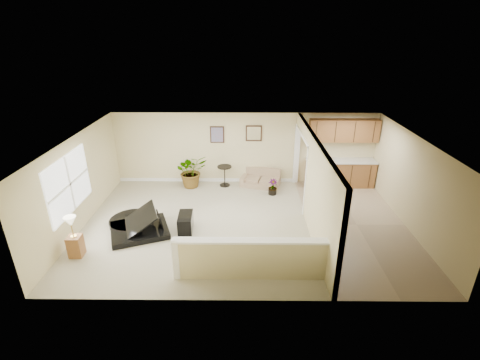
{
  "coord_description": "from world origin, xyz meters",
  "views": [
    {
      "loc": [
        -0.06,
        -8.48,
        5.06
      ],
      "look_at": [
        -0.14,
        0.4,
        1.19
      ],
      "focal_mm": 26.0,
      "sensor_mm": 36.0,
      "label": 1
    }
  ],
  "objects_px": {
    "piano": "(138,211)",
    "palm_plant": "(191,171)",
    "piano_bench": "(186,223)",
    "lamp_stand": "(74,240)",
    "loveseat": "(260,177)",
    "accent_table": "(225,173)",
    "small_plant": "(273,188)"
  },
  "relations": [
    {
      "from": "loveseat",
      "to": "lamp_stand",
      "type": "relative_size",
      "value": 1.41
    },
    {
      "from": "piano_bench",
      "to": "lamp_stand",
      "type": "height_order",
      "value": "lamp_stand"
    },
    {
      "from": "piano_bench",
      "to": "palm_plant",
      "type": "relative_size",
      "value": 0.55
    },
    {
      "from": "loveseat",
      "to": "palm_plant",
      "type": "height_order",
      "value": "palm_plant"
    },
    {
      "from": "palm_plant",
      "to": "small_plant",
      "type": "bearing_deg",
      "value": -12.5
    },
    {
      "from": "loveseat",
      "to": "accent_table",
      "type": "xyz_separation_m",
      "value": [
        -1.24,
        -0.06,
        0.18
      ]
    },
    {
      "from": "accent_table",
      "to": "small_plant",
      "type": "height_order",
      "value": "accent_table"
    },
    {
      "from": "piano_bench",
      "to": "accent_table",
      "type": "xyz_separation_m",
      "value": [
        0.91,
        2.99,
        0.22
      ]
    },
    {
      "from": "loveseat",
      "to": "palm_plant",
      "type": "xyz_separation_m",
      "value": [
        -2.38,
        -0.13,
        0.29
      ]
    },
    {
      "from": "palm_plant",
      "to": "lamp_stand",
      "type": "height_order",
      "value": "palm_plant"
    },
    {
      "from": "piano",
      "to": "small_plant",
      "type": "relative_size",
      "value": 3.87
    },
    {
      "from": "piano_bench",
      "to": "palm_plant",
      "type": "distance_m",
      "value": 2.95
    },
    {
      "from": "piano",
      "to": "piano_bench",
      "type": "relative_size",
      "value": 2.83
    },
    {
      "from": "loveseat",
      "to": "small_plant",
      "type": "relative_size",
      "value": 2.84
    },
    {
      "from": "lamp_stand",
      "to": "accent_table",
      "type": "bearing_deg",
      "value": 50.81
    },
    {
      "from": "piano",
      "to": "palm_plant",
      "type": "height_order",
      "value": "piano"
    },
    {
      "from": "piano",
      "to": "piano_bench",
      "type": "xyz_separation_m",
      "value": [
        1.27,
        -0.03,
        -0.34
      ]
    },
    {
      "from": "accent_table",
      "to": "palm_plant",
      "type": "xyz_separation_m",
      "value": [
        -1.14,
        -0.07,
        0.11
      ]
    },
    {
      "from": "accent_table",
      "to": "piano",
      "type": "bearing_deg",
      "value": -126.34
    },
    {
      "from": "lamp_stand",
      "to": "loveseat",
      "type": "bearing_deg",
      "value": 42.27
    },
    {
      "from": "piano_bench",
      "to": "piano",
      "type": "bearing_deg",
      "value": 178.82
    },
    {
      "from": "loveseat",
      "to": "small_plant",
      "type": "distance_m",
      "value": 0.83
    },
    {
      "from": "piano_bench",
      "to": "small_plant",
      "type": "height_order",
      "value": "small_plant"
    },
    {
      "from": "accent_table",
      "to": "palm_plant",
      "type": "height_order",
      "value": "palm_plant"
    },
    {
      "from": "piano",
      "to": "palm_plant",
      "type": "distance_m",
      "value": 3.08
    },
    {
      "from": "piano_bench",
      "to": "loveseat",
      "type": "bearing_deg",
      "value": 54.78
    },
    {
      "from": "small_plant",
      "to": "accent_table",
      "type": "bearing_deg",
      "value": 157.2
    },
    {
      "from": "piano_bench",
      "to": "palm_plant",
      "type": "height_order",
      "value": "palm_plant"
    },
    {
      "from": "palm_plant",
      "to": "small_plant",
      "type": "relative_size",
      "value": 2.5
    },
    {
      "from": "piano_bench",
      "to": "lamp_stand",
      "type": "xyz_separation_m",
      "value": [
        -2.47,
        -1.15,
        0.21
      ]
    },
    {
      "from": "piano_bench",
      "to": "loveseat",
      "type": "relative_size",
      "value": 0.48
    },
    {
      "from": "piano",
      "to": "accent_table",
      "type": "distance_m",
      "value": 3.68
    }
  ]
}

